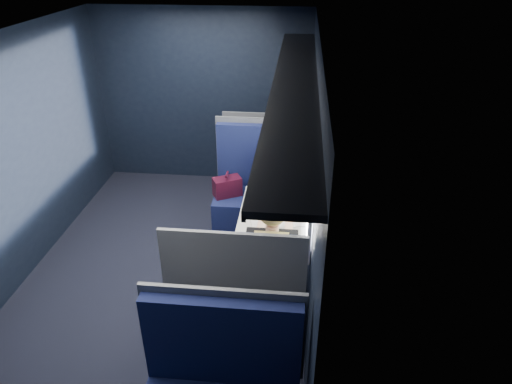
# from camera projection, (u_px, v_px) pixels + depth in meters

# --- Properties ---
(ground) EXTENTS (2.80, 4.20, 0.01)m
(ground) POSITION_uv_depth(u_px,v_px,m) (170.00, 268.00, 4.75)
(ground) COLOR black
(room_shell) EXTENTS (3.00, 4.40, 2.40)m
(room_shell) POSITION_uv_depth(u_px,v_px,m) (157.00, 135.00, 4.03)
(room_shell) COLOR black
(room_shell) RESTS_ON ground
(table) EXTENTS (0.62, 1.00, 0.74)m
(table) POSITION_uv_depth(u_px,v_px,m) (270.00, 219.00, 4.33)
(table) COLOR #54565E
(table) RESTS_ON ground
(seat_bay_near) EXTENTS (1.05, 0.62, 1.26)m
(seat_bay_near) POSITION_uv_depth(u_px,v_px,m) (258.00, 195.00, 5.23)
(seat_bay_near) COLOR #0D123A
(seat_bay_near) RESTS_ON ground
(seat_bay_far) EXTENTS (1.04, 0.62, 1.26)m
(seat_bay_far) POSITION_uv_depth(u_px,v_px,m) (239.00, 301.00, 3.71)
(seat_bay_far) COLOR #0D123A
(seat_bay_far) RESTS_ON ground
(seat_row_front) EXTENTS (1.04, 0.51, 1.16)m
(seat_row_front) POSITION_uv_depth(u_px,v_px,m) (266.00, 162.00, 6.03)
(seat_row_front) COLOR #0D123A
(seat_row_front) RESTS_ON ground
(man) EXTENTS (0.53, 0.56, 1.32)m
(man) POSITION_uv_depth(u_px,v_px,m) (281.00, 180.00, 4.91)
(man) COLOR black
(man) RESTS_ON ground
(woman) EXTENTS (0.53, 0.56, 1.32)m
(woman) POSITION_uv_depth(u_px,v_px,m) (272.00, 259.00, 3.68)
(woman) COLOR black
(woman) RESTS_ON ground
(papers) EXTENTS (0.64, 0.82, 0.01)m
(papers) POSITION_uv_depth(u_px,v_px,m) (275.00, 207.00, 4.37)
(papers) COLOR white
(papers) RESTS_ON table
(laptop) EXTENTS (0.28, 0.36, 0.26)m
(laptop) POSITION_uv_depth(u_px,v_px,m) (291.00, 203.00, 4.31)
(laptop) COLOR silver
(laptop) RESTS_ON table
(bottle_small) EXTENTS (0.07, 0.07, 0.25)m
(bottle_small) POSITION_uv_depth(u_px,v_px,m) (297.00, 189.00, 4.46)
(bottle_small) COLOR silver
(bottle_small) RESTS_ON table
(cup) EXTENTS (0.07, 0.07, 0.10)m
(cup) POSITION_uv_depth(u_px,v_px,m) (301.00, 187.00, 4.63)
(cup) COLOR white
(cup) RESTS_ON table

